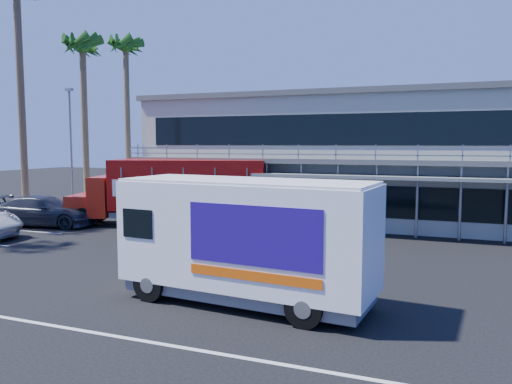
% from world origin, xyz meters
% --- Properties ---
extents(ground, '(120.00, 120.00, 0.00)m').
position_xyz_m(ground, '(0.00, 0.00, 0.00)').
color(ground, black).
rests_on(ground, ground).
extents(building, '(22.40, 12.00, 7.30)m').
position_xyz_m(building, '(3.00, 14.94, 3.66)').
color(building, '#A4AA9B').
rests_on(building, ground).
extents(curb_strip, '(3.00, 32.00, 0.16)m').
position_xyz_m(curb_strip, '(-15.00, 6.00, 0.08)').
color(curb_strip, '#A5A399').
rests_on(curb_strip, ground).
extents(palm_d, '(2.80, 2.80, 14.75)m').
position_xyz_m(palm_d, '(-15.20, 8.00, 12.80)').
color(palm_d, brown).
rests_on(palm_d, ground).
extents(palm_e, '(2.80, 2.80, 12.25)m').
position_xyz_m(palm_e, '(-14.70, 13.00, 10.57)').
color(palm_e, brown).
rests_on(palm_e, ground).
extents(palm_f, '(2.80, 2.80, 13.25)m').
position_xyz_m(palm_f, '(-15.10, 18.50, 11.47)').
color(palm_f, brown).
rests_on(palm_f, ground).
extents(light_pole_far, '(0.50, 0.25, 8.09)m').
position_xyz_m(light_pole_far, '(-14.20, 11.00, 4.50)').
color(light_pole_far, gray).
rests_on(light_pole_far, ground).
extents(red_truck, '(11.03, 5.29, 3.62)m').
position_xyz_m(red_truck, '(-4.71, 8.30, 1.99)').
color(red_truck, '#A41C0D').
rests_on(red_truck, ground).
extents(white_van, '(7.35, 3.06, 3.50)m').
position_xyz_m(white_van, '(3.95, -2.60, 1.86)').
color(white_van, white).
rests_on(white_van, ground).
extents(parked_car_d, '(6.05, 3.52, 1.65)m').
position_xyz_m(parked_car_d, '(-11.37, 5.58, 0.82)').
color(parked_car_d, '#2A2D39').
rests_on(parked_car_d, ground).
extents(parked_car_e, '(4.14, 1.88, 1.38)m').
position_xyz_m(parked_car_e, '(-12.50, 7.20, 0.69)').
color(parked_car_e, slate).
rests_on(parked_car_e, ground).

